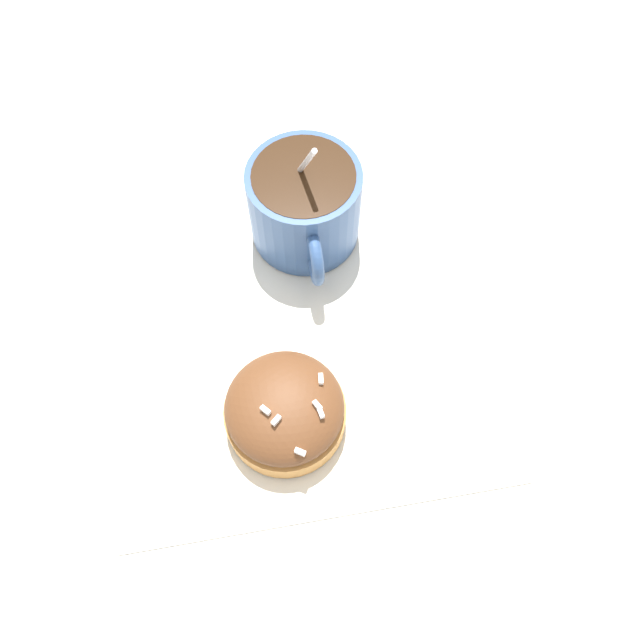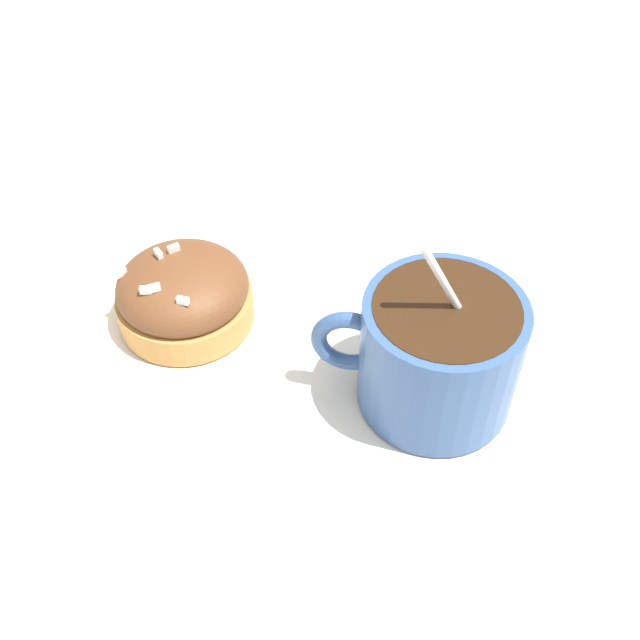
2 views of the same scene
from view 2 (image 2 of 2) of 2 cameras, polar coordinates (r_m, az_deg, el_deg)
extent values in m
plane|color=silver|center=(0.45, -1.21, -2.83)|extent=(3.00, 3.00, 0.00)
cube|color=white|center=(0.45, -1.21, -2.70)|extent=(0.33, 0.31, 0.00)
cylinder|color=#335184|center=(0.41, 9.08, -2.57)|extent=(0.09, 0.09, 0.07)
cylinder|color=#331E0F|center=(0.39, 9.57, 0.31)|extent=(0.08, 0.08, 0.01)
torus|color=#335184|center=(0.41, 2.23, -1.65)|extent=(0.04, 0.01, 0.04)
ellipsoid|color=silver|center=(0.42, 5.52, -5.29)|extent=(0.03, 0.02, 0.01)
cylinder|color=silver|center=(0.39, 10.89, 0.25)|extent=(0.05, 0.03, 0.10)
cylinder|color=#C18442|center=(0.47, -10.17, 1.08)|extent=(0.08, 0.08, 0.02)
ellipsoid|color=brown|center=(0.46, -10.43, 2.52)|extent=(0.08, 0.08, 0.04)
cube|color=white|center=(0.46, -12.21, 4.96)|extent=(0.01, 0.01, 0.00)
cube|color=white|center=(0.46, -11.10, 5.38)|extent=(0.01, 0.01, 0.00)
cube|color=white|center=(0.44, -13.12, 2.24)|extent=(0.01, 0.01, 0.00)
cube|color=white|center=(0.43, -10.41, 1.46)|extent=(0.01, 0.00, 0.00)
cube|color=white|center=(0.46, -14.74, 3.82)|extent=(0.01, 0.01, 0.00)
cube|color=white|center=(0.44, -12.52, 2.40)|extent=(0.01, 0.01, 0.00)
camera|label=1|loc=(0.42, -50.11, 48.12)|focal=35.00mm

